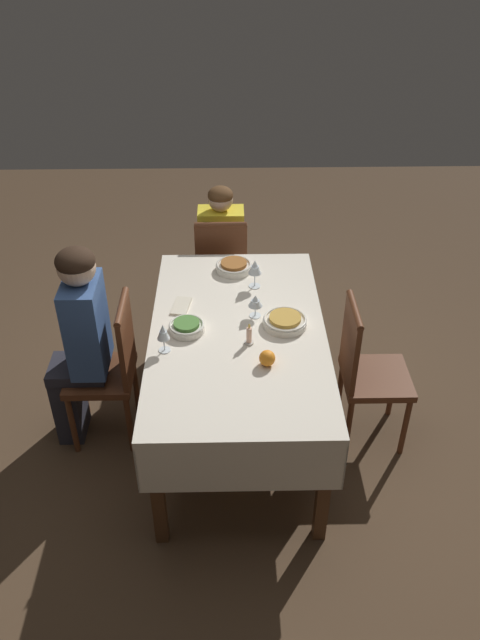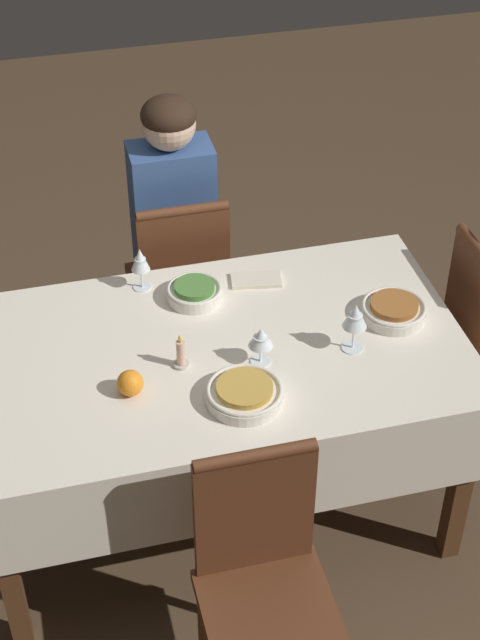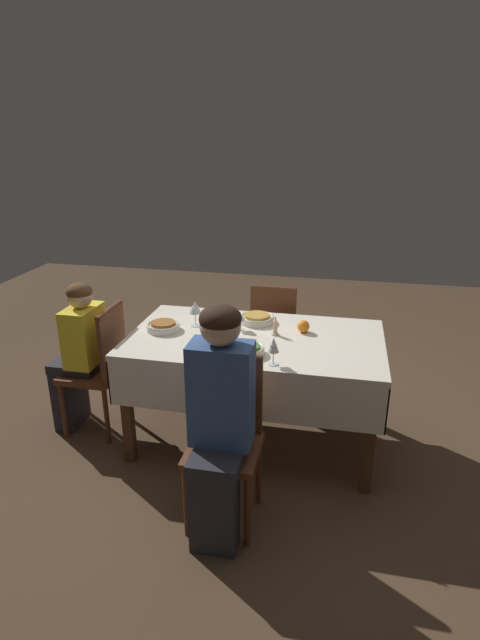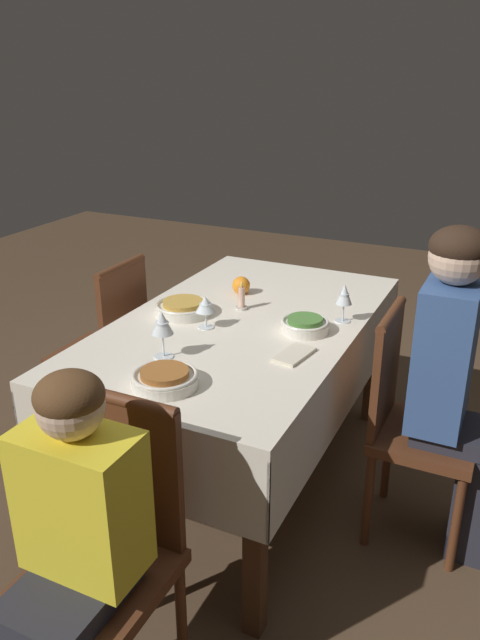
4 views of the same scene
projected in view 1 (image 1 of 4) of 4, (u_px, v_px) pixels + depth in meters
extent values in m
plane|color=#4C3826|center=(238.00, 431.00, 3.64)|extent=(8.00, 8.00, 0.00)
cube|color=silver|center=(238.00, 332.00, 3.22)|extent=(1.56, 0.90, 0.04)
cube|color=silver|center=(322.00, 355.00, 3.32)|extent=(1.56, 0.01, 0.28)
cube|color=silver|center=(154.00, 357.00, 3.31)|extent=(1.56, 0.01, 0.28)
cube|color=silver|center=(241.00, 470.00, 2.68)|extent=(0.01, 0.90, 0.28)
cube|color=silver|center=(236.00, 279.00, 3.94)|extent=(0.01, 0.90, 0.28)
cube|color=#4C2D19|center=(324.00, 488.00, 2.87)|extent=(0.06, 0.06, 0.70)
cube|color=#4C2D19|center=(295.00, 311.00, 4.02)|extent=(0.06, 0.06, 0.70)
cube|color=#4C2D19|center=(157.00, 491.00, 2.85)|extent=(0.06, 0.06, 0.70)
cube|color=#4C2D19|center=(177.00, 313.00, 4.01)|extent=(0.06, 0.06, 0.70)
cube|color=#562D19|center=(100.00, 375.00, 3.40)|extent=(0.36, 0.36, 0.04)
cube|color=#562D19|center=(126.00, 341.00, 3.27)|extent=(0.33, 0.03, 0.43)
cylinder|color=#562D19|center=(121.00, 307.00, 3.14)|extent=(0.33, 0.04, 0.04)
cylinder|color=#562D19|center=(83.00, 387.00, 3.66)|extent=(0.03, 0.03, 0.40)
cylinder|color=#562D19|center=(73.00, 425.00, 3.40)|extent=(0.03, 0.03, 0.40)
cylinder|color=#562D19|center=(136.00, 386.00, 3.66)|extent=(0.03, 0.03, 0.40)
cylinder|color=#562D19|center=(129.00, 424.00, 3.41)|extent=(0.03, 0.03, 0.40)
cube|color=#562D19|center=(222.00, 273.00, 4.27)|extent=(0.36, 0.36, 0.04)
cube|color=#562D19|center=(221.00, 255.00, 4.00)|extent=(0.03, 0.33, 0.43)
cylinder|color=#562D19|center=(221.00, 225.00, 3.87)|extent=(0.04, 0.33, 0.04)
cylinder|color=#562D19|center=(244.00, 288.00, 4.53)|extent=(0.03, 0.03, 0.40)
cylinder|color=#562D19|center=(201.00, 288.00, 4.52)|extent=(0.03, 0.03, 0.40)
cylinder|color=#562D19|center=(245.00, 312.00, 4.28)|extent=(0.03, 0.03, 0.40)
cylinder|color=#562D19|center=(200.00, 313.00, 4.27)|extent=(0.03, 0.03, 0.40)
cube|color=#562D19|center=(376.00, 378.00, 3.39)|extent=(0.36, 0.36, 0.04)
cube|color=#562D19|center=(350.00, 344.00, 3.25)|extent=(0.33, 0.03, 0.43)
cylinder|color=#562D19|center=(355.00, 310.00, 3.12)|extent=(0.33, 0.04, 0.04)
cylinder|color=#562D19|center=(405.00, 427.00, 3.39)|extent=(0.03, 0.03, 0.40)
cylinder|color=#562D19|center=(392.00, 389.00, 3.64)|extent=(0.03, 0.03, 0.40)
cylinder|color=#562D19|center=(348.00, 428.00, 3.39)|extent=(0.03, 0.03, 0.40)
cylinder|color=#562D19|center=(340.00, 389.00, 3.64)|extent=(0.03, 0.03, 0.40)
cube|color=#282833|center=(70.00, 403.00, 3.52)|extent=(0.22, 0.14, 0.44)
cube|color=#282833|center=(78.00, 369.00, 3.37)|extent=(0.24, 0.31, 0.06)
cube|color=#38568E|center=(86.00, 326.00, 3.21)|extent=(0.30, 0.18, 0.52)
sphere|color=beige|center=(76.00, 267.00, 3.00)|extent=(0.19, 0.19, 0.19)
ellipsoid|color=black|center=(75.00, 261.00, 2.98)|extent=(0.19, 0.19, 0.13)
cube|color=#282833|center=(222.00, 283.00, 4.55)|extent=(0.14, 0.22, 0.44)
cube|color=#282833|center=(222.00, 259.00, 4.34)|extent=(0.31, 0.24, 0.06)
cube|color=yellow|center=(221.00, 236.00, 4.14)|extent=(0.18, 0.30, 0.38)
sphere|color=beige|center=(220.00, 199.00, 3.98)|extent=(0.16, 0.16, 0.16)
ellipsoid|color=brown|center=(220.00, 195.00, 3.97)|extent=(0.16, 0.16, 0.11)
cylinder|color=silver|center=(187.00, 328.00, 3.19)|extent=(0.18, 0.18, 0.04)
torus|color=silver|center=(186.00, 325.00, 3.18)|extent=(0.18, 0.18, 0.01)
cylinder|color=#4C7F38|center=(186.00, 324.00, 3.18)|extent=(0.13, 0.13, 0.02)
cylinder|color=white|center=(165.00, 350.00, 3.07)|extent=(0.06, 0.06, 0.00)
cylinder|color=white|center=(164.00, 344.00, 3.05)|extent=(0.01, 0.01, 0.07)
cone|color=white|center=(163.00, 332.00, 3.01)|extent=(0.06, 0.06, 0.08)
cylinder|color=white|center=(163.00, 334.00, 3.01)|extent=(0.04, 0.04, 0.04)
cylinder|color=silver|center=(234.00, 268.00, 3.68)|extent=(0.21, 0.21, 0.04)
torus|color=silver|center=(234.00, 264.00, 3.67)|extent=(0.21, 0.21, 0.01)
cylinder|color=#995B28|center=(234.00, 264.00, 3.67)|extent=(0.15, 0.15, 0.02)
cylinder|color=white|center=(255.00, 286.00, 3.55)|extent=(0.07, 0.07, 0.00)
cylinder|color=white|center=(255.00, 279.00, 3.52)|extent=(0.01, 0.01, 0.08)
cone|color=white|center=(255.00, 267.00, 3.47)|extent=(0.08, 0.08, 0.08)
cylinder|color=white|center=(255.00, 269.00, 3.48)|extent=(0.05, 0.05, 0.04)
cylinder|color=silver|center=(285.00, 323.00, 3.23)|extent=(0.23, 0.23, 0.04)
torus|color=silver|center=(285.00, 319.00, 3.22)|extent=(0.22, 0.22, 0.01)
cylinder|color=gold|center=(285.00, 318.00, 3.22)|extent=(0.17, 0.17, 0.02)
cylinder|color=white|center=(255.00, 316.00, 3.31)|extent=(0.06, 0.06, 0.00)
cylinder|color=white|center=(255.00, 310.00, 3.29)|extent=(0.01, 0.01, 0.06)
cone|color=white|center=(255.00, 301.00, 3.25)|extent=(0.08, 0.08, 0.06)
cylinder|color=white|center=(255.00, 303.00, 3.26)|extent=(0.05, 0.05, 0.03)
cylinder|color=beige|center=(249.00, 342.00, 3.12)|extent=(0.05, 0.05, 0.01)
cylinder|color=beige|center=(249.00, 335.00, 3.09)|extent=(0.03, 0.03, 0.08)
ellipsoid|color=#F9C64C|center=(249.00, 326.00, 3.06)|extent=(0.01, 0.01, 0.03)
sphere|color=orange|center=(267.00, 358.00, 2.96)|extent=(0.08, 0.08, 0.08)
cube|color=beige|center=(181.00, 306.00, 3.38)|extent=(0.18, 0.11, 0.01)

